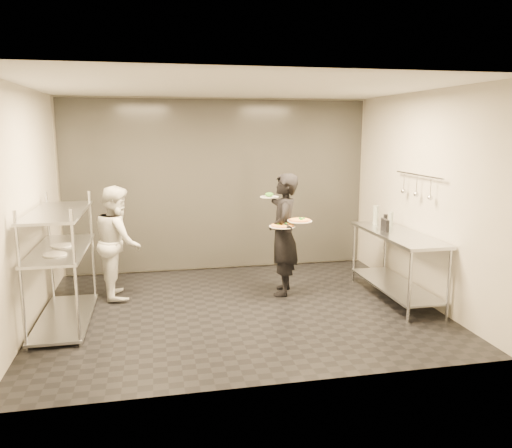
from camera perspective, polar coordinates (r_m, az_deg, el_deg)
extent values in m
cube|color=black|center=(6.59, -1.87, -9.66)|extent=(5.00, 4.00, 0.00)
cube|color=silver|center=(6.20, -2.04, 15.40)|extent=(5.00, 4.00, 0.00)
cube|color=#B8B3A5|center=(8.20, -4.31, 4.43)|extent=(5.00, 0.00, 2.80)
cube|color=#B8B3A5|center=(4.31, 2.53, -1.26)|extent=(5.00, 0.00, 2.80)
cube|color=#B8B3A5|center=(6.33, -24.88, 1.59)|extent=(0.00, 4.00, 2.80)
cube|color=#B8B3A5|center=(7.10, 18.39, 2.93)|extent=(0.00, 4.00, 2.80)
cube|color=white|center=(8.17, -4.29, 4.41)|extent=(4.90, 0.04, 2.74)
cylinder|color=silver|center=(5.71, -25.31, -6.03)|extent=(0.04, 0.04, 1.50)
cylinder|color=silver|center=(7.17, -22.48, -2.55)|extent=(0.04, 0.04, 1.50)
cylinder|color=silver|center=(5.60, -19.92, -5.94)|extent=(0.04, 0.04, 1.50)
cylinder|color=silver|center=(7.08, -18.19, -2.42)|extent=(0.04, 0.04, 1.50)
cube|color=#AAAEB4|center=(6.59, -20.94, -9.95)|extent=(0.60, 1.60, 0.03)
cube|color=#AAAEB4|center=(6.35, -21.45, -2.73)|extent=(0.60, 1.60, 0.03)
cube|color=#AAAEB4|center=(6.26, -21.73, 1.28)|extent=(0.60, 1.60, 0.03)
cylinder|color=white|center=(6.01, -22.02, -3.26)|extent=(0.26, 0.26, 0.01)
cylinder|color=white|center=(6.44, -21.32, -2.31)|extent=(0.26, 0.26, 0.01)
cylinder|color=silver|center=(6.28, 17.17, -6.84)|extent=(0.04, 0.04, 0.90)
cylinder|color=silver|center=(7.77, 11.11, -3.21)|extent=(0.04, 0.04, 0.90)
cylinder|color=silver|center=(6.54, 21.19, -6.40)|extent=(0.04, 0.04, 0.90)
cylinder|color=silver|center=(7.99, 14.56, -2.98)|extent=(0.04, 0.04, 0.90)
cube|color=#AAAEB4|center=(7.20, 15.59, -6.75)|extent=(0.57, 1.71, 0.03)
cube|color=#AAAEB4|center=(7.03, 15.89, -1.14)|extent=(0.60, 1.80, 0.04)
cylinder|color=silver|center=(7.04, 18.11, 5.35)|extent=(0.02, 1.20, 0.02)
cylinder|color=silver|center=(6.74, 19.36, 3.95)|extent=(0.01, 0.01, 0.22)
sphere|color=silver|center=(6.75, 19.29, 2.85)|extent=(0.07, 0.07, 0.07)
cylinder|color=silver|center=(7.04, 17.91, 4.30)|extent=(0.01, 0.01, 0.22)
sphere|color=silver|center=(7.05, 17.84, 3.25)|extent=(0.07, 0.07, 0.07)
cylinder|color=silver|center=(7.34, 16.57, 4.62)|extent=(0.01, 0.01, 0.22)
sphere|color=silver|center=(7.36, 16.52, 3.61)|extent=(0.07, 0.07, 0.07)
imported|color=black|center=(6.97, 3.15, -1.22)|extent=(0.58, 0.72, 1.71)
imported|color=silver|center=(7.14, -15.49, -1.96)|extent=(0.68, 0.83, 1.55)
cylinder|color=white|center=(6.73, 3.03, -0.27)|extent=(0.35, 0.35, 0.01)
cylinder|color=#C67747|center=(6.73, 3.03, -0.17)|extent=(0.31, 0.31, 0.02)
cylinder|color=#CA691A|center=(6.73, 3.03, -0.09)|extent=(0.28, 0.28, 0.01)
sphere|color=#186116|center=(6.72, 3.03, -0.02)|extent=(0.04, 0.04, 0.04)
cylinder|color=white|center=(6.77, 5.02, 0.34)|extent=(0.33, 0.33, 0.01)
cylinder|color=#C67747|center=(6.77, 5.02, 0.44)|extent=(0.29, 0.29, 0.02)
cylinder|color=#CA691A|center=(6.77, 5.02, 0.52)|extent=(0.26, 0.26, 0.01)
sphere|color=#186116|center=(6.77, 5.02, 0.59)|extent=(0.04, 0.04, 0.04)
cylinder|color=white|center=(7.19, 1.52, 3.12)|extent=(0.27, 0.27, 0.01)
ellipsoid|color=#216519|center=(7.19, 1.52, 3.39)|extent=(0.13, 0.13, 0.07)
cube|color=black|center=(7.08, 14.52, -0.12)|extent=(0.08, 0.24, 0.17)
cylinder|color=gray|center=(7.51, 13.53, 0.98)|extent=(0.08, 0.08, 0.29)
cylinder|color=gray|center=(7.47, 15.18, 0.55)|extent=(0.06, 0.06, 0.21)
cylinder|color=black|center=(7.30, 14.57, 0.31)|extent=(0.06, 0.06, 0.20)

